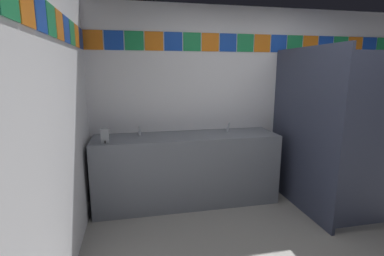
% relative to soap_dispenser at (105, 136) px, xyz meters
% --- Properties ---
extents(wall_back, '(4.34, 0.09, 2.50)m').
position_rel_soap_dispenser_xyz_m(wall_back, '(1.93, 0.50, 0.29)').
color(wall_back, silver).
rests_on(wall_back, ground_plane).
extents(wall_side, '(0.09, 3.45, 2.50)m').
position_rel_soap_dispenser_xyz_m(wall_side, '(-0.28, -1.26, 0.29)').
color(wall_side, silver).
rests_on(wall_side, ground_plane).
extents(vanity_counter, '(2.29, 0.58, 0.89)m').
position_rel_soap_dispenser_xyz_m(vanity_counter, '(0.96, 0.17, -0.52)').
color(vanity_counter, slate).
rests_on(vanity_counter, ground_plane).
extents(faucet_left, '(0.04, 0.10, 0.14)m').
position_rel_soap_dispenser_xyz_m(faucet_left, '(0.39, 0.26, -0.03)').
color(faucet_left, silver).
rests_on(faucet_left, vanity_counter).
extents(faucet_right, '(0.04, 0.10, 0.14)m').
position_rel_soap_dispenser_xyz_m(faucet_right, '(1.53, 0.26, -0.03)').
color(faucet_right, silver).
rests_on(faucet_right, vanity_counter).
extents(soap_dispenser, '(0.09, 0.09, 0.16)m').
position_rel_soap_dispenser_xyz_m(soap_dispenser, '(0.00, 0.00, 0.00)').
color(soap_dispenser, gray).
rests_on(soap_dispenser, vanity_counter).
extents(stall_divider, '(0.92, 1.37, 1.95)m').
position_rel_soap_dispenser_xyz_m(stall_divider, '(2.47, -0.47, 0.01)').
color(stall_divider, '#33384C').
rests_on(stall_divider, ground_plane).
extents(toilet, '(0.39, 0.49, 0.74)m').
position_rel_soap_dispenser_xyz_m(toilet, '(2.88, -0.03, -0.67)').
color(toilet, white).
rests_on(toilet, ground_plane).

